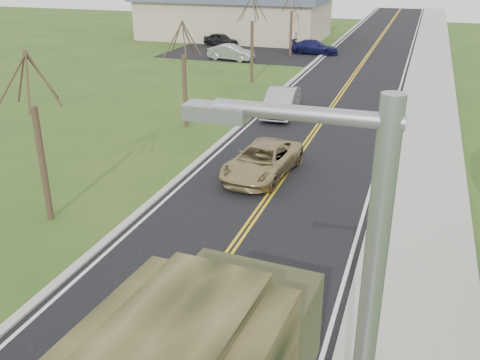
% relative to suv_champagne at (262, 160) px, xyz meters
% --- Properties ---
extents(road, '(8.00, 120.00, 0.01)m').
position_rel_suv_champagne_xyz_m(road, '(0.90, 23.55, -0.69)').
color(road, black).
rests_on(road, ground).
extents(curb_right, '(0.30, 120.00, 0.12)m').
position_rel_suv_champagne_xyz_m(curb_right, '(5.05, 23.55, -0.64)').
color(curb_right, '#9E998E').
rests_on(curb_right, ground).
extents(sidewalk_right, '(3.20, 120.00, 0.10)m').
position_rel_suv_champagne_xyz_m(sidewalk_right, '(6.80, 23.55, -0.65)').
color(sidewalk_right, '#9E998E').
rests_on(sidewalk_right, ground).
extents(curb_left, '(0.30, 120.00, 0.10)m').
position_rel_suv_champagne_xyz_m(curb_left, '(-3.25, 23.55, -0.65)').
color(curb_left, '#9E998E').
rests_on(curb_left, ground).
extents(bare_tree_a, '(1.93, 2.26, 6.08)m').
position_rel_suv_champagne_xyz_m(bare_tree_a, '(-6.10, -6.45, 1.93)').
color(bare_tree_a, '#38281C').
rests_on(bare_tree_a, ground).
extents(bare_tree_b, '(1.83, 2.14, 5.73)m').
position_rel_suv_champagne_xyz_m(bare_tree_b, '(-6.10, 5.55, 1.78)').
color(bare_tree_b, '#38281C').
rests_on(bare_tree_b, ground).
extents(bare_tree_c, '(2.04, 2.39, 6.42)m').
position_rel_suv_champagne_xyz_m(bare_tree_c, '(-6.10, 17.55, 2.08)').
color(bare_tree_c, '#38281C').
rests_on(bare_tree_c, ground).
extents(bare_tree_d, '(1.88, 2.20, 5.91)m').
position_rel_suv_champagne_xyz_m(bare_tree_d, '(-6.10, 29.55, 1.86)').
color(bare_tree_d, '#38281C').
rests_on(bare_tree_d, ground).
extents(commercial_building, '(25.50, 21.50, 5.65)m').
position_rel_suv_champagne_xyz_m(commercial_building, '(-15.09, 39.52, 1.99)').
color(commercial_building, tan).
rests_on(commercial_building, ground).
extents(suv_champagne, '(2.80, 5.21, 1.39)m').
position_rel_suv_champagne_xyz_m(suv_champagne, '(0.00, 0.00, 0.00)').
color(suv_champagne, tan).
rests_on(suv_champagne, ground).
extents(sedan_silver, '(2.02, 4.87, 1.57)m').
position_rel_suv_champagne_xyz_m(sedan_silver, '(-1.68, 9.50, 0.09)').
color(sedan_silver, '#A7A8AC').
rests_on(sedan_silver, ground).
extents(lot_car_dark, '(4.12, 2.64, 1.31)m').
position_rel_suv_champagne_xyz_m(lot_car_dark, '(-14.44, 32.95, -0.04)').
color(lot_car_dark, black).
rests_on(lot_car_dark, ground).
extents(lot_car_silver, '(4.37, 1.95, 1.39)m').
position_rel_suv_champagne_xyz_m(lot_car_silver, '(-10.62, 25.55, 0.00)').
color(lot_car_silver, '#9E9EA2').
rests_on(lot_car_silver, ground).
extents(lot_car_navy, '(4.56, 1.90, 1.32)m').
position_rel_suv_champagne_xyz_m(lot_car_navy, '(-4.10, 31.25, -0.04)').
color(lot_car_navy, '#10123D').
rests_on(lot_car_navy, ground).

